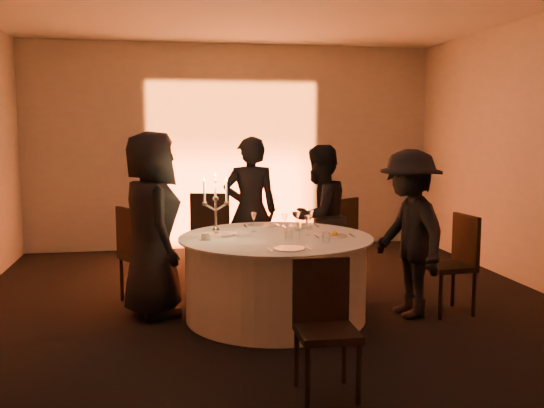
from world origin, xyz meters
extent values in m
plane|color=black|center=(0.00, 0.00, 0.00)|extent=(7.00, 7.00, 0.00)
plane|color=#B7B2A9|center=(0.00, 3.50, 1.50)|extent=(7.00, 0.00, 7.00)
plane|color=#B7B2A9|center=(0.00, -3.50, 1.50)|extent=(7.00, 0.00, 7.00)
cube|color=black|center=(0.00, 3.20, 0.05)|extent=(0.25, 0.12, 0.10)
cylinder|color=black|center=(0.00, 0.00, 0.01)|extent=(0.60, 0.60, 0.03)
cylinder|color=black|center=(0.00, 0.00, 0.38)|extent=(0.20, 0.20, 0.75)
cylinder|color=white|center=(0.00, 0.00, 0.38)|extent=(1.68, 1.68, 0.75)
cylinder|color=white|center=(0.00, 0.00, 0.76)|extent=(1.80, 1.80, 0.02)
cube|color=black|center=(-1.21, 0.74, 0.47)|extent=(0.59, 0.59, 0.05)
cube|color=black|center=(-1.38, 0.64, 0.74)|extent=(0.26, 0.39, 0.49)
cylinder|color=black|center=(-0.96, 0.68, 0.23)|extent=(0.04, 0.04, 0.46)
cylinder|color=black|center=(-1.15, 1.00, 0.23)|extent=(0.04, 0.04, 0.46)
cylinder|color=black|center=(-1.27, 0.49, 0.23)|extent=(0.04, 0.04, 0.46)
cylinder|color=black|center=(-1.46, 0.80, 0.23)|extent=(0.04, 0.04, 0.46)
cube|color=black|center=(-0.45, 1.61, 0.50)|extent=(0.56, 0.56, 0.05)
cube|color=black|center=(-0.51, 1.41, 0.78)|extent=(0.45, 0.16, 0.52)
cylinder|color=black|center=(-0.21, 1.75, 0.24)|extent=(0.04, 0.04, 0.49)
cylinder|color=black|center=(-0.59, 1.85, 0.24)|extent=(0.04, 0.04, 0.49)
cylinder|color=black|center=(-0.32, 1.37, 0.24)|extent=(0.04, 0.04, 0.49)
cylinder|color=black|center=(-0.69, 1.48, 0.24)|extent=(0.04, 0.04, 0.49)
cube|color=black|center=(0.97, 1.45, 0.46)|extent=(0.58, 0.58, 0.05)
cube|color=black|center=(1.07, 1.29, 0.72)|extent=(0.37, 0.27, 0.48)
cylinder|color=black|center=(1.02, 1.70, 0.22)|extent=(0.04, 0.04, 0.45)
cylinder|color=black|center=(0.72, 1.50, 0.22)|extent=(0.04, 0.04, 0.45)
cylinder|color=black|center=(1.22, 1.40, 0.22)|extent=(0.04, 0.04, 0.45)
cylinder|color=black|center=(0.92, 1.20, 0.22)|extent=(0.04, 0.04, 0.45)
cube|color=black|center=(1.64, -0.16, 0.45)|extent=(0.45, 0.45, 0.05)
cube|color=black|center=(1.83, -0.14, 0.71)|extent=(0.08, 0.42, 0.47)
cylinder|color=black|center=(1.45, 0.00, 0.22)|extent=(0.04, 0.04, 0.44)
cylinder|color=black|center=(1.49, -0.36, 0.22)|extent=(0.04, 0.04, 0.44)
cylinder|color=black|center=(1.80, 0.03, 0.22)|extent=(0.04, 0.04, 0.44)
cylinder|color=black|center=(1.84, -0.32, 0.22)|extent=(0.04, 0.04, 0.44)
cube|color=black|center=(0.03, -1.73, 0.43)|extent=(0.40, 0.40, 0.05)
cube|color=black|center=(0.03, -1.55, 0.67)|extent=(0.39, 0.05, 0.45)
cylinder|color=black|center=(-0.14, -1.89, 0.21)|extent=(0.04, 0.04, 0.42)
cylinder|color=black|center=(0.19, -1.90, 0.21)|extent=(0.04, 0.04, 0.42)
cylinder|color=black|center=(-0.14, -1.56, 0.21)|extent=(0.04, 0.04, 0.42)
cylinder|color=black|center=(0.20, -1.56, 0.21)|extent=(0.04, 0.04, 0.42)
imported|color=black|center=(-1.14, 0.28, 0.87)|extent=(0.74, 0.96, 1.74)
imported|color=black|center=(-0.06, 1.28, 0.84)|extent=(0.63, 0.43, 1.68)
imported|color=black|center=(0.68, 1.00, 0.80)|extent=(0.98, 0.93, 1.59)
imported|color=black|center=(1.24, -0.16, 0.79)|extent=(0.71, 1.09, 1.58)
cylinder|color=white|center=(-0.51, 0.18, 0.78)|extent=(0.30, 0.30, 0.01)
cube|color=silver|center=(-0.68, 0.18, 0.78)|extent=(0.01, 0.17, 0.01)
cube|color=silver|center=(-0.34, 0.18, 0.78)|extent=(0.02, 0.17, 0.01)
cylinder|color=white|center=(-0.04, 0.62, 0.78)|extent=(0.29, 0.29, 0.01)
cube|color=silver|center=(-0.21, 0.62, 0.78)|extent=(0.02, 0.17, 0.01)
cube|color=silver|center=(0.13, 0.62, 0.78)|extent=(0.02, 0.17, 0.01)
cylinder|color=white|center=(0.35, 0.51, 0.78)|extent=(0.24, 0.24, 0.01)
cube|color=silver|center=(0.18, 0.51, 0.78)|extent=(0.02, 0.17, 0.01)
cube|color=silver|center=(0.52, 0.51, 0.78)|extent=(0.01, 0.17, 0.01)
cylinder|color=white|center=(0.53, -0.10, 0.78)|extent=(0.24, 0.24, 0.01)
cube|color=silver|center=(0.36, -0.10, 0.78)|extent=(0.02, 0.17, 0.01)
cube|color=silver|center=(0.70, -0.10, 0.78)|extent=(0.01, 0.17, 0.01)
sphere|color=gold|center=(0.53, -0.10, 0.82)|extent=(0.07, 0.07, 0.07)
cylinder|color=white|center=(0.00, -0.63, 0.78)|extent=(0.26, 0.26, 0.01)
cube|color=silver|center=(-0.17, -0.63, 0.78)|extent=(0.02, 0.17, 0.01)
cube|color=silver|center=(0.17, -0.63, 0.78)|extent=(0.02, 0.17, 0.01)
cylinder|color=white|center=(-0.66, -0.07, 0.77)|extent=(0.11, 0.11, 0.01)
cylinder|color=white|center=(-0.66, -0.07, 0.81)|extent=(0.07, 0.07, 0.06)
cylinder|color=white|center=(-0.55, 0.07, 0.78)|extent=(0.12, 0.12, 0.02)
sphere|color=white|center=(-0.55, 0.07, 0.84)|extent=(0.07, 0.07, 0.07)
cylinder|color=white|center=(-0.55, 0.07, 0.96)|extent=(0.02, 0.02, 0.32)
cylinder|color=white|center=(-0.55, 0.07, 1.13)|extent=(0.05, 0.05, 0.03)
cylinder|color=silver|center=(-0.55, 0.07, 1.23)|extent=(0.02, 0.02, 0.20)
cone|color=orange|center=(-0.55, 0.07, 1.36)|extent=(0.02, 0.02, 0.03)
cylinder|color=white|center=(-0.60, 0.07, 1.05)|extent=(0.11, 0.02, 0.08)
cylinder|color=white|center=(-0.65, 0.07, 1.08)|extent=(0.05, 0.05, 0.03)
cylinder|color=silver|center=(-0.65, 0.07, 1.19)|extent=(0.02, 0.02, 0.20)
cone|color=orange|center=(-0.65, 0.07, 1.31)|extent=(0.02, 0.02, 0.03)
cylinder|color=white|center=(-0.50, 0.07, 1.05)|extent=(0.11, 0.02, 0.08)
cylinder|color=white|center=(-0.45, 0.07, 1.08)|extent=(0.05, 0.05, 0.03)
cylinder|color=silver|center=(-0.45, 0.07, 1.19)|extent=(0.02, 0.02, 0.20)
cone|color=orange|center=(-0.45, 0.07, 1.31)|extent=(0.02, 0.02, 0.03)
cylinder|color=white|center=(0.30, 0.00, 0.77)|extent=(0.06, 0.06, 0.01)
cylinder|color=white|center=(0.30, 0.00, 0.83)|extent=(0.01, 0.01, 0.10)
cone|color=white|center=(0.30, 0.00, 0.92)|extent=(0.07, 0.07, 0.09)
cylinder|color=white|center=(-0.16, 0.29, 0.77)|extent=(0.06, 0.06, 0.01)
cylinder|color=white|center=(-0.16, 0.29, 0.83)|extent=(0.01, 0.01, 0.10)
cone|color=white|center=(-0.16, 0.29, 0.92)|extent=(0.07, 0.07, 0.09)
cylinder|color=white|center=(0.11, 0.14, 0.77)|extent=(0.06, 0.06, 0.01)
cylinder|color=white|center=(0.11, 0.14, 0.83)|extent=(0.01, 0.01, 0.10)
cone|color=white|center=(0.11, 0.14, 0.92)|extent=(0.07, 0.07, 0.09)
cylinder|color=white|center=(0.41, 0.32, 0.77)|extent=(0.06, 0.06, 0.01)
cylinder|color=white|center=(0.41, 0.32, 0.83)|extent=(0.01, 0.01, 0.10)
cone|color=white|center=(0.41, 0.32, 0.92)|extent=(0.07, 0.07, 0.09)
cylinder|color=white|center=(0.27, 0.28, 0.77)|extent=(0.06, 0.06, 0.01)
cylinder|color=white|center=(0.27, 0.28, 0.83)|extent=(0.01, 0.01, 0.10)
cone|color=white|center=(0.27, 0.28, 0.92)|extent=(0.07, 0.07, 0.09)
cylinder|color=white|center=(0.15, -0.32, 0.77)|extent=(0.06, 0.06, 0.01)
cylinder|color=white|center=(0.15, -0.32, 0.83)|extent=(0.01, 0.01, 0.10)
cone|color=white|center=(0.15, -0.32, 0.92)|extent=(0.07, 0.07, 0.09)
cylinder|color=white|center=(0.38, -0.38, 0.82)|extent=(0.07, 0.07, 0.09)
cylinder|color=white|center=(0.11, -0.08, 0.82)|extent=(0.07, 0.07, 0.09)
cylinder|color=white|center=(0.07, -0.24, 0.82)|extent=(0.07, 0.07, 0.09)
camera|label=1|loc=(-1.01, -5.46, 1.76)|focal=40.00mm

